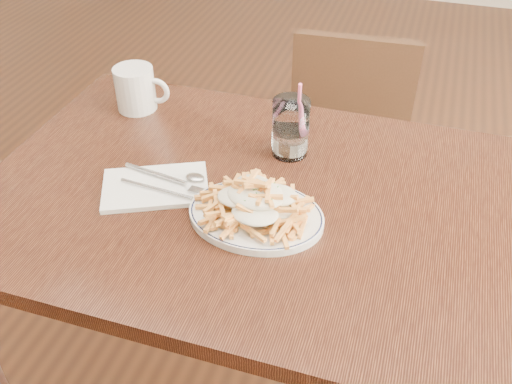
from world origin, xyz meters
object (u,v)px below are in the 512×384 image
(chair_far, at_px, (350,125))
(water_glass, at_px, (290,131))
(table, at_px, (259,222))
(loaded_fries, at_px, (256,199))
(fries_plate, at_px, (256,216))
(coffee_mug, at_px, (136,89))

(chair_far, bearing_deg, water_glass, -95.38)
(table, bearing_deg, loaded_fries, -76.66)
(table, xyz_separation_m, fries_plate, (0.02, -0.08, 0.09))
(coffee_mug, bearing_deg, chair_far, 47.97)
(table, xyz_separation_m, loaded_fries, (0.02, -0.08, 0.13))
(fries_plate, distance_m, coffee_mug, 0.54)
(loaded_fries, height_order, water_glass, water_glass)
(loaded_fries, relative_size, coffee_mug, 1.68)
(fries_plate, relative_size, water_glass, 1.70)
(table, distance_m, water_glass, 0.22)
(water_glass, height_order, coffee_mug, water_glass)
(loaded_fries, bearing_deg, coffee_mug, 142.31)
(water_glass, relative_size, coffee_mug, 1.30)
(table, relative_size, loaded_fries, 4.94)
(fries_plate, xyz_separation_m, coffee_mug, (-0.43, 0.33, 0.05))
(coffee_mug, bearing_deg, water_glass, -10.53)
(table, bearing_deg, water_glass, 82.81)
(fries_plate, bearing_deg, coffee_mug, 142.31)
(fries_plate, height_order, loaded_fries, loaded_fries)
(chair_far, relative_size, fries_plate, 2.60)
(loaded_fries, bearing_deg, fries_plate, 180.00)
(loaded_fries, distance_m, coffee_mug, 0.54)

